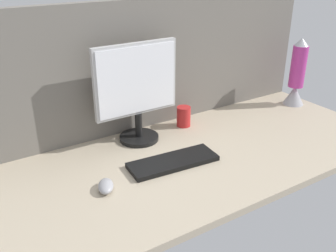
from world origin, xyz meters
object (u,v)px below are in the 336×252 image
at_px(monitor, 137,89).
at_px(mouse, 106,186).
at_px(keyboard, 173,162).
at_px(lava_lamp, 297,77).
at_px(mug_red_plastic, 184,116).

xyz_separation_m(monitor, mouse, (-0.30, -0.30, -0.23)).
height_order(monitor, keyboard, monitor).
bearing_deg(monitor, keyboard, -87.36).
relative_size(keyboard, lava_lamp, 0.99).
relative_size(keyboard, mug_red_plastic, 3.71).
distance_m(keyboard, mug_red_plastic, 0.38).
relative_size(mouse, mug_red_plastic, 0.96).
xyz_separation_m(monitor, mug_red_plastic, (0.26, 0.01, -0.19)).
bearing_deg(mouse, mug_red_plastic, 53.70).
height_order(mug_red_plastic, lava_lamp, lava_lamp).
distance_m(monitor, keyboard, 0.36).
bearing_deg(monitor, mug_red_plastic, 1.99).
xyz_separation_m(monitor, lava_lamp, (0.95, -0.08, -0.09)).
distance_m(mug_red_plastic, lava_lamp, 0.71).
relative_size(monitor, lava_lamp, 1.19).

